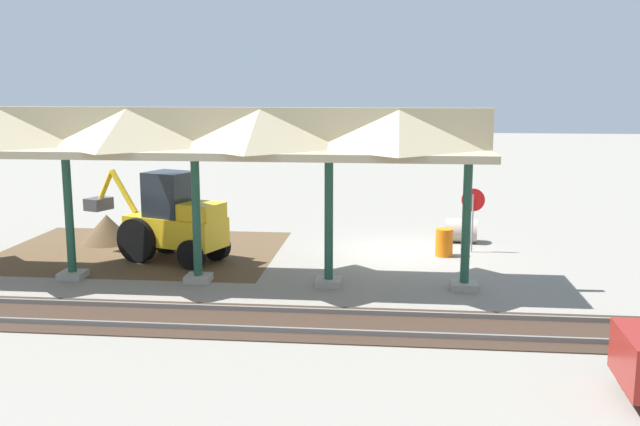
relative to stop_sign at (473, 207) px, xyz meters
The scene contains 9 objects.
ground_plane 2.76m from the stop_sign, ahead, with size 120.00×120.00×0.00m, color gray.
dirt_work_zone 11.18m from the stop_sign, ahead, with size 9.20×7.00×0.01m, color brown.
platform_canopy 11.20m from the stop_sign, 24.28° to the left, with size 19.73×3.20×4.90m.
rail_tracks 8.21m from the stop_sign, 73.55° to the left, with size 60.00×2.58×0.15m.
stop_sign is the anchor object (origin of this frame).
backhoe 9.78m from the stop_sign, 12.27° to the left, with size 5.12×2.92×2.82m.
dirt_mound 12.72m from the stop_sign, ahead, with size 3.67×3.67×2.01m, color brown.
concrete_pipe 1.89m from the stop_sign, 82.24° to the right, with size 1.18×0.95×0.83m.
traffic_barrel 1.58m from the stop_sign, 34.15° to the left, with size 0.56×0.56×0.90m, color orange.
Camera 1 is at (0.35, 23.33, 5.51)m, focal length 40.00 mm.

